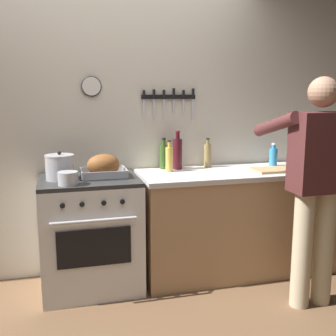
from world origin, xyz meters
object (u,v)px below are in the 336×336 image
stove (91,233)px  cutting_board (274,170)px  saucepan (68,178)px  bottle_olive_oil (164,156)px  bottle_vinegar (207,155)px  bottle_dish_soap (273,157)px  person_cook (316,178)px  bottle_cooking_oil (169,158)px  roasting_pan (103,167)px  bottle_wine_red (178,153)px  stock_pot (60,167)px

stove → cutting_board: 1.61m
saucepan → bottle_olive_oil: (0.82, 0.45, 0.06)m
bottle_vinegar → bottle_dish_soap: bottle_vinegar is taller
person_cook → bottle_dish_soap: size_ratio=7.99×
bottle_cooking_oil → roasting_pan: bearing=-169.1°
saucepan → bottle_wine_red: bottle_wine_red is taller
person_cook → bottle_dish_soap: (0.10, 0.79, 0.03)m
cutting_board → bottle_wine_red: bottle_wine_red is taller
stock_pot → cutting_board: 1.76m
stove → bottle_dish_soap: 1.73m
person_cook → stock_pot: bearing=77.5°
stove → roasting_pan: roasting_pan is taller
bottle_vinegar → bottle_olive_oil: 0.39m
cutting_board → stock_pot: bearing=176.3°
roasting_pan → cutting_board: (1.42, -0.11, -0.07)m
roasting_pan → saucepan: bearing=-143.1°
roasting_pan → stock_pot: 0.33m
stock_pot → saucepan: 0.23m
cutting_board → bottle_dish_soap: 0.26m
bottle_vinegar → roasting_pan: bearing=-166.9°
bottle_cooking_oil → bottle_dish_soap: bearing=0.4°
bottle_vinegar → stock_pot: bearing=-170.6°
bottle_wine_red → saucepan: bearing=-157.1°
stove → bottle_vinegar: (1.05, 0.22, 0.56)m
roasting_pan → bottle_wine_red: bottle_wine_red is taller
bottle_dish_soap → bottle_vinegar: bearing=169.9°
roasting_pan → bottle_olive_oil: 0.60m
person_cook → roasting_pan: 1.58m
saucepan → bottle_cooking_oil: size_ratio=0.55×
stock_pot → bottle_olive_oil: bearing=15.2°
saucepan → bottle_vinegar: bottle_vinegar is taller
stock_pot → bottle_olive_oil: (0.88, 0.24, 0.02)m
roasting_pan → cutting_board: bearing=-4.2°
bottle_wine_red → bottle_olive_oil: (-0.11, 0.06, -0.03)m
bottle_cooking_oil → bottle_dish_soap: size_ratio=1.27×
person_cook → saucepan: person_cook is taller
bottle_wine_red → bottle_olive_oil: 0.13m
person_cook → bottle_olive_oil: (-0.88, 0.92, 0.06)m
stock_pot → bottle_cooking_oil: bearing=6.4°
bottle_wine_red → bottle_olive_oil: size_ratio=1.25×
cutting_board → bottle_cooking_oil: (-0.86, 0.21, 0.10)m
bottle_vinegar → bottle_olive_oil: (-0.39, 0.03, 0.00)m
roasting_pan → saucepan: 0.35m
saucepan → cutting_board: (1.70, 0.10, -0.04)m
bottle_wine_red → bottle_cooking_oil: size_ratio=1.27×
stove → saucepan: (-0.16, -0.21, 0.50)m
roasting_pan → cutting_board: roasting_pan is taller
person_cook → cutting_board: person_cook is taller
stock_pot → bottle_olive_oil: size_ratio=0.82×
saucepan → cutting_board: bearing=3.4°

